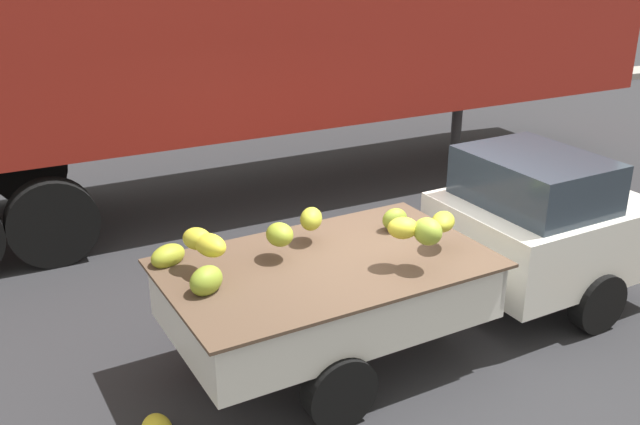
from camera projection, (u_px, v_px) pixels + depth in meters
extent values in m
plane|color=#28282B|center=(404.00, 337.00, 7.30)|extent=(220.00, 220.00, 0.00)
cube|color=gray|center=(183.00, 120.00, 14.97)|extent=(80.00, 0.80, 0.16)
cube|color=silver|center=(542.00, 234.00, 7.75)|extent=(2.17, 1.81, 0.78)
cube|color=#28333D|center=(535.00, 179.00, 7.42)|extent=(1.24, 1.53, 0.52)
cube|color=#B7BABC|center=(599.00, 247.00, 8.33)|extent=(0.26, 1.57, 0.18)
cube|color=silver|center=(327.00, 311.00, 6.62)|extent=(2.92, 1.88, 0.08)
cube|color=silver|center=(287.00, 254.00, 7.17)|extent=(2.78, 0.31, 0.44)
cube|color=silver|center=(375.00, 326.00, 5.89)|extent=(2.78, 0.31, 0.44)
cube|color=silver|center=(447.00, 255.00, 7.15)|extent=(0.20, 1.63, 0.44)
cube|color=silver|center=(182.00, 324.00, 5.91)|extent=(0.20, 1.63, 0.44)
cube|color=#B21914|center=(286.00, 256.00, 7.20)|extent=(2.66, 0.26, 0.07)
cube|color=brown|center=(327.00, 263.00, 6.44)|extent=(3.05, 2.01, 0.03)
ellipsoid|color=gold|center=(197.00, 239.00, 6.21)|extent=(0.32, 0.34, 0.19)
ellipsoid|color=#ACAC2B|center=(443.00, 222.00, 6.62)|extent=(0.38, 0.39, 0.17)
ellipsoid|color=olive|center=(206.00, 281.00, 5.89)|extent=(0.40, 0.38, 0.24)
ellipsoid|color=#8DA431|center=(428.00, 231.00, 6.19)|extent=(0.24, 0.28, 0.24)
ellipsoid|color=olive|center=(395.00, 219.00, 7.06)|extent=(0.27, 0.20, 0.22)
ellipsoid|color=#ACAE2E|center=(311.00, 219.00, 6.76)|extent=(0.33, 0.36, 0.21)
ellipsoid|color=olive|center=(280.00, 235.00, 6.42)|extent=(0.26, 0.30, 0.21)
ellipsoid|color=gold|center=(210.00, 245.00, 6.11)|extent=(0.33, 0.39, 0.19)
ellipsoid|color=#99A129|center=(168.00, 256.00, 6.41)|extent=(0.42, 0.38, 0.20)
ellipsoid|color=gold|center=(403.00, 228.00, 6.22)|extent=(0.32, 0.29, 0.19)
cylinder|color=black|center=(492.00, 246.00, 8.59)|extent=(0.66, 0.26, 0.64)
cylinder|color=black|center=(597.00, 302.00, 7.32)|extent=(0.66, 0.26, 0.64)
cylinder|color=black|center=(259.00, 308.00, 7.21)|extent=(0.66, 0.26, 0.64)
cylinder|color=black|center=(339.00, 391.00, 5.94)|extent=(0.66, 0.26, 0.64)
cube|color=maroon|center=(281.00, 18.00, 10.44)|extent=(12.12, 3.16, 2.70)
cube|color=black|center=(283.00, 120.00, 10.99)|extent=(11.05, 1.01, 0.30)
cylinder|color=black|center=(28.00, 167.00, 10.67)|extent=(1.09, 0.36, 1.08)
cylinder|color=black|center=(53.00, 223.00, 8.69)|extent=(1.09, 0.36, 1.08)
cylinder|color=#38383A|center=(457.00, 124.00, 12.57)|extent=(0.18, 0.18, 1.25)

